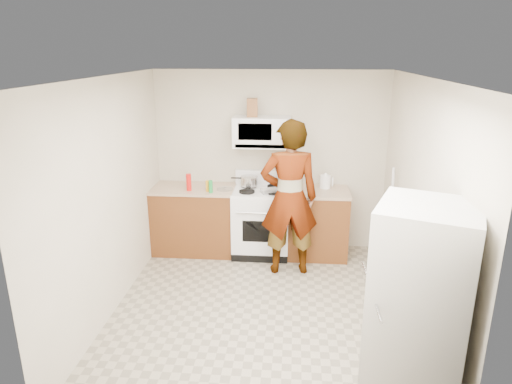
# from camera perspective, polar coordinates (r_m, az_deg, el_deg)

# --- Properties ---
(floor) EXTENTS (3.60, 3.60, 0.00)m
(floor) POSITION_cam_1_polar(r_m,az_deg,el_deg) (5.22, 0.53, -14.42)
(floor) COLOR gray
(floor) RESTS_ON ground
(back_wall) EXTENTS (3.20, 0.02, 2.50)m
(back_wall) POSITION_cam_1_polar(r_m,az_deg,el_deg) (6.40, 1.75, 3.83)
(back_wall) COLOR beige
(back_wall) RESTS_ON floor
(right_wall) EXTENTS (0.02, 3.60, 2.50)m
(right_wall) POSITION_cam_1_polar(r_m,az_deg,el_deg) (4.84, 19.70, -1.75)
(right_wall) COLOR beige
(right_wall) RESTS_ON floor
(cabinet_left) EXTENTS (1.12, 0.62, 0.90)m
(cabinet_left) POSITION_cam_1_polar(r_m,az_deg,el_deg) (6.49, -7.68, -3.52)
(cabinet_left) COLOR brown
(cabinet_left) RESTS_ON floor
(counter_left) EXTENTS (1.14, 0.64, 0.03)m
(counter_left) POSITION_cam_1_polar(r_m,az_deg,el_deg) (6.34, -7.85, 0.42)
(counter_left) COLOR tan
(counter_left) RESTS_ON cabinet_left
(cabinet_right) EXTENTS (0.80, 0.62, 0.90)m
(cabinet_right) POSITION_cam_1_polar(r_m,az_deg,el_deg) (6.36, 7.69, -3.99)
(cabinet_right) COLOR brown
(cabinet_right) RESTS_ON floor
(counter_right) EXTENTS (0.82, 0.64, 0.03)m
(counter_right) POSITION_cam_1_polar(r_m,az_deg,el_deg) (6.20, 7.86, 0.04)
(counter_right) COLOR tan
(counter_right) RESTS_ON cabinet_right
(gas_range) EXTENTS (0.76, 0.65, 1.13)m
(gas_range) POSITION_cam_1_polar(r_m,az_deg,el_deg) (6.34, 0.63, -3.54)
(gas_range) COLOR white
(gas_range) RESTS_ON floor
(microwave) EXTENTS (0.76, 0.38, 0.40)m
(microwave) POSITION_cam_1_polar(r_m,az_deg,el_deg) (6.14, 0.76, 7.54)
(microwave) COLOR white
(microwave) RESTS_ON back_wall
(person) EXTENTS (0.78, 0.57, 1.98)m
(person) POSITION_cam_1_polar(r_m,az_deg,el_deg) (5.66, 4.16, -0.78)
(person) COLOR tan
(person) RESTS_ON floor
(fridge) EXTENTS (0.90, 0.90, 1.70)m
(fridge) POSITION_cam_1_polar(r_m,az_deg,el_deg) (3.81, 19.65, -13.77)
(fridge) COLOR silver
(fridge) RESTS_ON floor
(kettle) EXTENTS (0.19, 0.19, 0.18)m
(kettle) POSITION_cam_1_polar(r_m,az_deg,el_deg) (6.30, 8.66, 1.27)
(kettle) COLOR white
(kettle) RESTS_ON counter_right
(jug) EXTENTS (0.15, 0.15, 0.24)m
(jug) POSITION_cam_1_polar(r_m,az_deg,el_deg) (6.11, -0.47, 10.52)
(jug) COLOR brown
(jug) RESTS_ON microwave
(saucepan) EXTENTS (0.25, 0.25, 0.13)m
(saucepan) POSITION_cam_1_polar(r_m,az_deg,el_deg) (6.28, -0.85, 1.36)
(saucepan) COLOR silver
(saucepan) RESTS_ON gas_range
(tray) EXTENTS (0.29, 0.25, 0.05)m
(tray) POSITION_cam_1_polar(r_m,az_deg,el_deg) (6.06, 1.84, 0.14)
(tray) COLOR white
(tray) RESTS_ON gas_range
(bottle_spray) EXTENTS (0.09, 0.09, 0.23)m
(bottle_spray) POSITION_cam_1_polar(r_m,az_deg,el_deg) (6.17, -8.40, 1.21)
(bottle_spray) COLOR red
(bottle_spray) RESTS_ON counter_left
(bottle_hot_sauce) EXTENTS (0.05, 0.05, 0.15)m
(bottle_hot_sauce) POSITION_cam_1_polar(r_m,az_deg,el_deg) (6.12, -6.09, 0.76)
(bottle_hot_sauce) COLOR gold
(bottle_hot_sauce) RESTS_ON counter_left
(bottle_green_cap) EXTENTS (0.06, 0.06, 0.17)m
(bottle_green_cap) POSITION_cam_1_polar(r_m,az_deg,el_deg) (6.05, -5.69, 0.68)
(bottle_green_cap) COLOR #1A8F39
(bottle_green_cap) RESTS_ON counter_left
(pot_lid) EXTENTS (0.29, 0.29, 0.01)m
(pot_lid) POSITION_cam_1_polar(r_m,az_deg,el_deg) (6.20, -3.92, 0.37)
(pot_lid) COLOR silver
(pot_lid) RESTS_ON counter_left
(broom) EXTENTS (0.15, 0.30, 1.41)m
(broom) POSITION_cam_1_polar(r_m,az_deg,el_deg) (5.98, 16.51, -3.29)
(broom) COLOR silver
(broom) RESTS_ON floor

